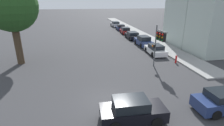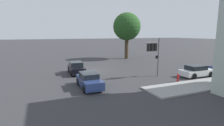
{
  "view_description": "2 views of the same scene",
  "coord_description": "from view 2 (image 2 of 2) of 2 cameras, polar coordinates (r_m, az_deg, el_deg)",
  "views": [
    {
      "loc": [
        -1.83,
        -10.9,
        7.04
      ],
      "look_at": [
        0.95,
        4.18,
        1.53
      ],
      "focal_mm": 28.0,
      "sensor_mm": 36.0,
      "label": 1
    },
    {
      "loc": [
        23.27,
        -6.57,
        5.15
      ],
      "look_at": [
        1.81,
        2.44,
        1.21
      ],
      "focal_mm": 28.0,
      "sensor_mm": 36.0,
      "label": 2
    }
  ],
  "objects": [
    {
      "name": "ground_plane",
      "position": [
        24.73,
        -6.87,
        -2.48
      ],
      "size": [
        300.0,
        300.0,
        0.0
      ],
      "primitive_type": "plane",
      "color": "#333335"
    },
    {
      "name": "street_tree",
      "position": [
        36.27,
        4.86,
        11.68
      ],
      "size": [
        5.59,
        5.59,
        9.34
      ],
      "color": "#423323",
      "rests_on": "ground_plane"
    },
    {
      "name": "traffic_signal",
      "position": [
        21.15,
        13.39,
        4.2
      ],
      "size": [
        0.72,
        2.21,
        4.61
      ],
      "rotation": [
        0.0,
        0.0,
        3.24
      ],
      "color": "#515456",
      "rests_on": "ground_plane"
    },
    {
      "name": "crossing_car_0",
      "position": [
        16.98,
        -7.46,
        -5.69
      ],
      "size": [
        4.14,
        1.83,
        1.44
      ],
      "rotation": [
        0.0,
        0.0,
        -0.0
      ],
      "color": "navy",
      "rests_on": "ground_plane"
    },
    {
      "name": "crossing_car_1",
      "position": [
        23.1,
        -11.6,
        -1.63
      ],
      "size": [
        4.03,
        1.9,
        1.54
      ],
      "rotation": [
        0.0,
        0.0,
        -0.03
      ],
      "color": "black",
      "rests_on": "ground_plane"
    },
    {
      "name": "parked_car_0",
      "position": [
        23.41,
        25.87,
        -2.41
      ],
      "size": [
        1.97,
        4.2,
        1.39
      ],
      "rotation": [
        0.0,
        0.0,
        1.55
      ],
      "color": "silver",
      "rests_on": "ground_plane"
    },
    {
      "name": "fire_hydrant",
      "position": [
        20.11,
        20.75,
        -4.42
      ],
      "size": [
        0.22,
        0.22,
        0.92
      ],
      "color": "red",
      "rests_on": "ground_plane"
    }
  ]
}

